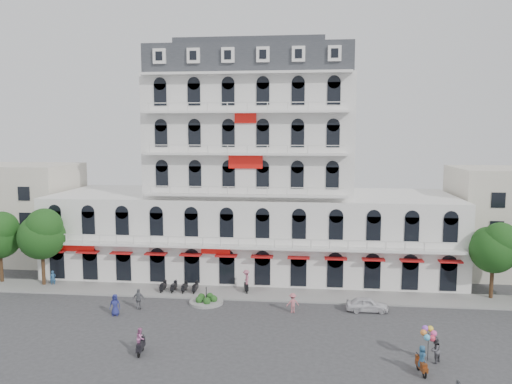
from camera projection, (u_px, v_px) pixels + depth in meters
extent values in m
plane|color=#38383A|center=(228.00, 330.00, 40.61)|extent=(120.00, 120.00, 0.00)
cube|color=gray|center=(242.00, 293.00, 49.48)|extent=(53.00, 4.00, 0.16)
cube|color=silver|center=(252.00, 232.00, 57.84)|extent=(45.00, 14.00, 9.00)
cube|color=silver|center=(252.00, 137.00, 56.53)|extent=(22.00, 12.00, 13.00)
cube|color=#2D3035|center=(252.00, 64.00, 55.58)|extent=(21.56, 11.76, 3.00)
cube|color=#2D3035|center=(252.00, 47.00, 55.36)|extent=(15.84, 8.64, 0.80)
cube|color=#B51616|center=(244.00, 256.00, 50.56)|extent=(40.50, 1.00, 0.15)
cube|color=#B30F0B|center=(246.00, 162.00, 50.79)|extent=(3.50, 0.10, 1.40)
cube|color=beige|center=(18.00, 212.00, 62.79)|extent=(14.00, 10.00, 12.00)
cylinder|color=gray|center=(206.00, 302.00, 46.83)|extent=(3.20, 3.20, 0.24)
cylinder|color=black|center=(206.00, 294.00, 46.74)|extent=(0.08, 0.08, 1.40)
sphere|color=#224918|center=(214.00, 299.00, 46.72)|extent=(0.70, 0.70, 0.70)
sphere|color=#224918|center=(210.00, 296.00, 47.42)|extent=(0.70, 0.70, 0.70)
sphere|color=#224918|center=(201.00, 297.00, 47.26)|extent=(0.70, 0.70, 0.70)
sphere|color=#224918|center=(199.00, 300.00, 46.46)|extent=(0.70, 0.70, 0.70)
sphere|color=#224918|center=(207.00, 301.00, 46.11)|extent=(0.70, 0.70, 0.70)
cylinder|color=#382314|center=(1.00, 267.00, 53.00)|extent=(0.36, 0.36, 3.52)
sphere|color=#153A12|center=(2.00, 228.00, 52.14)|extent=(3.52, 3.52, 3.52)
cylinder|color=#382314|center=(43.00, 268.00, 51.97)|extent=(0.36, 0.36, 3.74)
sphere|color=#153A12|center=(42.00, 236.00, 51.56)|extent=(4.76, 4.76, 4.76)
sphere|color=#153A12|center=(44.00, 227.00, 51.08)|extent=(3.74, 3.74, 3.74)
sphere|color=#153A12|center=(39.00, 229.00, 51.82)|extent=(3.40, 3.40, 3.40)
cylinder|color=#382314|center=(492.00, 282.00, 47.76)|extent=(0.36, 0.36, 3.43)
sphere|color=#153A12|center=(493.00, 250.00, 47.39)|extent=(4.37, 4.37, 4.37)
sphere|color=#153A12|center=(501.00, 241.00, 46.92)|extent=(3.43, 3.43, 3.43)
sphere|color=#153A12|center=(488.00, 243.00, 47.65)|extent=(3.12, 3.12, 3.12)
imported|color=silver|center=(367.00, 304.00, 44.69)|extent=(3.75, 1.55, 1.27)
cube|color=black|center=(141.00, 347.00, 36.07)|extent=(0.47, 1.52, 0.35)
torus|color=black|center=(143.00, 347.00, 36.65)|extent=(0.17, 0.61, 0.60)
torus|color=black|center=(139.00, 354.00, 35.56)|extent=(0.17, 0.61, 0.60)
imported|color=#C166A2|center=(140.00, 338.00, 35.99)|extent=(0.64, 0.79, 1.52)
cube|color=brown|center=(422.00, 366.00, 33.10)|extent=(0.57, 1.54, 0.35)
torus|color=black|center=(418.00, 366.00, 33.67)|extent=(0.21, 0.61, 0.60)
torus|color=black|center=(425.00, 374.00, 32.58)|extent=(0.21, 0.61, 0.60)
imported|color=navy|center=(422.00, 357.00, 33.02)|extent=(0.59, 0.80, 1.51)
cube|color=black|center=(246.00, 287.00, 49.88)|extent=(0.66, 1.54, 0.35)
torus|color=black|center=(247.00, 292.00, 49.37)|extent=(0.25, 0.61, 0.60)
torus|color=black|center=(246.00, 288.00, 50.46)|extent=(0.25, 0.61, 0.60)
imported|color=#B8617A|center=(246.00, 279.00, 49.78)|extent=(0.95, 1.34, 1.89)
imported|color=navy|center=(115.00, 305.00, 43.65)|extent=(1.01, 0.73, 1.91)
imported|color=slate|center=(139.00, 299.00, 45.18)|extent=(1.12, 0.49, 1.90)
imported|color=#C76973|center=(293.00, 303.00, 44.36)|extent=(1.29, 0.98, 1.77)
imported|color=#28507A|center=(53.00, 278.00, 51.99)|extent=(0.70, 0.58, 1.65)
imported|color=#4E4D54|center=(435.00, 350.00, 34.66)|extent=(1.12, 1.13, 1.85)
cylinder|color=black|center=(428.00, 347.00, 34.99)|extent=(0.04, 0.04, 2.00)
sphere|color=#E54C99|center=(434.00, 333.00, 34.84)|extent=(0.44, 0.44, 0.44)
sphere|color=yellow|center=(430.00, 329.00, 35.13)|extent=(0.44, 0.44, 0.44)
sphere|color=#994CD8|center=(425.00, 328.00, 35.16)|extent=(0.44, 0.44, 0.44)
sphere|color=orange|center=(424.00, 333.00, 34.90)|extent=(0.44, 0.44, 0.44)
sphere|color=#4CB2E5|center=(427.00, 337.00, 34.61)|extent=(0.44, 0.44, 0.44)
sphere|color=#D8334C|center=(432.00, 338.00, 34.59)|extent=(0.44, 0.44, 0.44)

